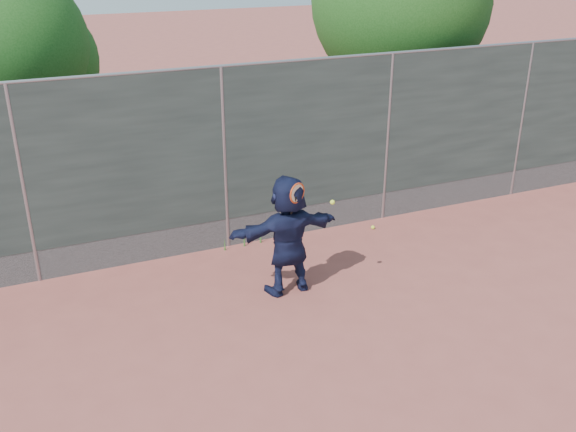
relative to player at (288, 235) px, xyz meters
name	(u,v)px	position (x,y,z in m)	size (l,w,h in m)	color
ground	(318,362)	(-0.35, -1.76, -0.89)	(80.00, 80.00, 0.00)	#9E4C42
player	(288,235)	(0.00, 0.00, 0.00)	(1.65, 0.53, 1.78)	#151A3B
ball_ground	(373,227)	(2.23, 1.36, -0.86)	(0.07, 0.07, 0.07)	#DCF235
fence	(224,156)	(-0.35, 1.74, 0.69)	(20.00, 0.06, 3.03)	#38423D
swing_action	(301,195)	(0.10, -0.21, 0.67)	(0.67, 0.20, 0.51)	#C93D12
tree_right	(407,6)	(4.33, 3.99, 2.60)	(3.78, 3.60, 5.39)	#382314
tree_left	(11,52)	(-3.20, 4.79, 2.05)	(3.15, 3.00, 4.53)	#382314
weed_clump	(247,238)	(-0.06, 1.63, -0.76)	(0.68, 0.07, 0.30)	#387226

